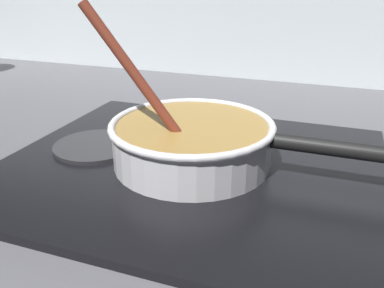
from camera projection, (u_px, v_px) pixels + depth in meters
name	position (u px, v px, depth m)	size (l,w,h in m)	color
ground	(75.00, 241.00, 0.48)	(2.40, 1.60, 0.04)	#4C4C51
hob_plate	(192.00, 166.00, 0.61)	(0.56, 0.48, 0.01)	black
burner_ring	(192.00, 160.00, 0.61)	(0.17, 0.17, 0.01)	#592D0C
spare_burner	(95.00, 146.00, 0.66)	(0.14, 0.14, 0.01)	#262628
cooking_pan	(193.00, 141.00, 0.59)	(0.42, 0.24, 0.23)	silver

